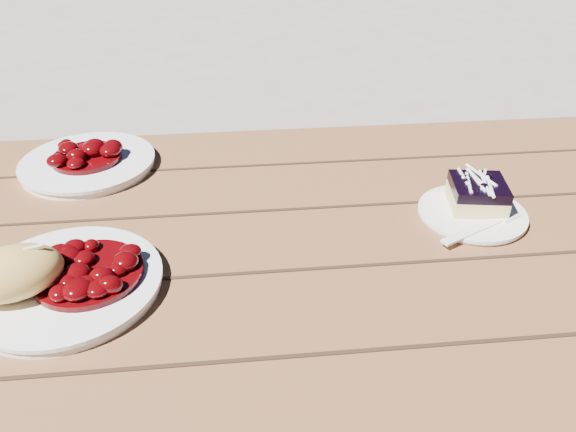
{
  "coord_description": "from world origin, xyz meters",
  "views": [
    {
      "loc": [
        0.2,
        -0.7,
        1.25
      ],
      "look_at": [
        0.27,
        -0.03,
        0.81
      ],
      "focal_mm": 35.0,
      "sensor_mm": 36.0,
      "label": 1
    }
  ],
  "objects": [
    {
      "name": "blueberry_cake",
      "position": [
        0.58,
        0.04,
        0.78
      ],
      "size": [
        0.1,
        0.1,
        0.05
      ],
      "rotation": [
        0.0,
        0.0,
        -0.16
      ],
      "color": "#F1D683",
      "rests_on": "dessert_plate"
    },
    {
      "name": "main_plate",
      "position": [
        -0.04,
        -0.09,
        0.76
      ],
      "size": [
        0.25,
        0.25,
        0.02
      ],
      "primitive_type": "cylinder",
      "color": "white",
      "rests_on": "picnic_table"
    },
    {
      "name": "fork_dessert",
      "position": [
        0.55,
        -0.03,
        0.76
      ],
      "size": [
        0.15,
        0.09,
        0.0
      ],
      "primitive_type": null,
      "rotation": [
        0.0,
        0.0,
        -1.11
      ],
      "color": "white",
      "rests_on": "dessert_plate"
    },
    {
      "name": "second_stew",
      "position": [
        -0.08,
        0.27,
        0.79
      ],
      "size": [
        0.13,
        0.13,
        0.04
      ],
      "primitive_type": null,
      "color": "#4C0205",
      "rests_on": "second_plate"
    },
    {
      "name": "dessert_plate",
      "position": [
        0.57,
        0.03,
        0.76
      ],
      "size": [
        0.17,
        0.17,
        0.01
      ],
      "primitive_type": "cylinder",
      "color": "white",
      "rests_on": "picnic_table"
    },
    {
      "name": "bread_roll",
      "position": [
        -0.09,
        -0.11,
        0.8
      ],
      "size": [
        0.15,
        0.12,
        0.07
      ],
      "primitive_type": "ellipsoid",
      "rotation": [
        0.0,
        0.0,
        0.35
      ],
      "color": "#E1B156",
      "rests_on": "main_plate"
    },
    {
      "name": "goulash_stew",
      "position": [
        -0.01,
        -0.08,
        0.79
      ],
      "size": [
        0.15,
        0.15,
        0.04
      ],
      "primitive_type": null,
      "color": "#4C0205",
      "rests_on": "main_plate"
    },
    {
      "name": "picnic_table",
      "position": [
        0.0,
        -0.0,
        0.59
      ],
      "size": [
        2.0,
        1.55,
        0.75
      ],
      "color": "brown",
      "rests_on": "ground"
    },
    {
      "name": "second_plate",
      "position": [
        -0.08,
        0.27,
        0.76
      ],
      "size": [
        0.24,
        0.24,
        0.02
      ],
      "primitive_type": "cylinder",
      "color": "white",
      "rests_on": "picnic_table"
    }
  ]
}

